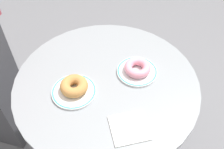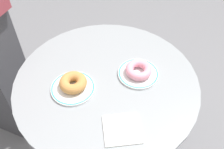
# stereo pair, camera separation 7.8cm
# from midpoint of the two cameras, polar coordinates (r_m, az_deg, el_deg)

# --- Properties ---
(cafe_table) EXTENTS (0.79, 0.79, 0.74)m
(cafe_table) POSITION_cam_midpoint_polar(r_m,az_deg,el_deg) (1.27, 0.68, -9.04)
(cafe_table) COLOR gray
(cafe_table) RESTS_ON ground
(plate_left) EXTENTS (0.18, 0.18, 0.01)m
(plate_left) POSITION_cam_midpoint_polar(r_m,az_deg,el_deg) (1.04, -6.78, -3.14)
(plate_left) COLOR white
(plate_left) RESTS_ON cafe_table
(plate_right) EXTENTS (0.18, 0.18, 0.01)m
(plate_right) POSITION_cam_midpoint_polar(r_m,az_deg,el_deg) (1.09, 8.03, 0.14)
(plate_right) COLOR white
(plate_right) RESTS_ON cafe_table
(donut_old_fashioned) EXTENTS (0.12, 0.12, 0.04)m
(donut_old_fashioned) POSITION_cam_midpoint_polar(r_m,az_deg,el_deg) (1.02, -6.69, -1.93)
(donut_old_fashioned) COLOR #BC7F42
(donut_old_fashioned) RESTS_ON plate_left
(donut_pink_frosted) EXTENTS (0.16, 0.16, 0.04)m
(donut_pink_frosted) POSITION_cam_midpoint_polar(r_m,az_deg,el_deg) (1.07, 8.16, 0.97)
(donut_pink_frosted) COLOR pink
(donut_pink_frosted) RESTS_ON plate_right
(paper_napkin) EXTENTS (0.14, 0.14, 0.01)m
(paper_napkin) POSITION_cam_midpoint_polar(r_m,az_deg,el_deg) (0.93, 4.75, -12.40)
(paper_napkin) COLOR white
(paper_napkin) RESTS_ON cafe_table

